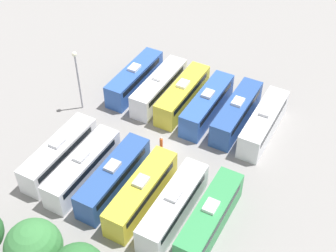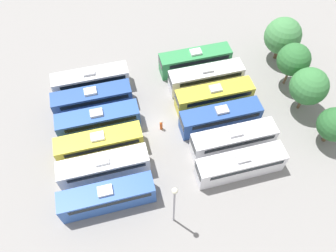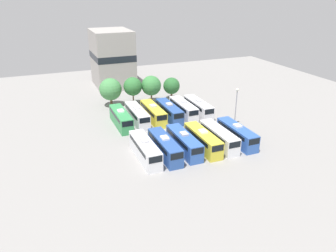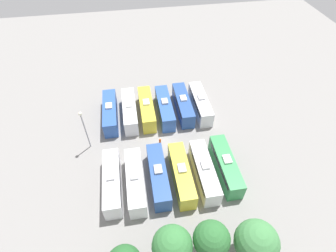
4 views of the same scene
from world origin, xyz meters
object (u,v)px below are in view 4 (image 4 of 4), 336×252
object	(u,v)px
bus_4	(130,111)
bus_7	(204,171)
bus_5	(110,112)
bus_3	(147,108)
bus_6	(226,165)
bus_10	(135,181)
bus_1	(183,104)
bus_8	(182,174)
bus_2	(165,108)
tree_1	(212,239)
bus_0	(200,103)
bus_9	(158,175)
worker_person	(160,142)
bus_11	(112,182)
tree_2	(172,246)
tree_0	(256,242)
light_pole	(84,125)

from	to	relation	value
bus_4	bus_7	bearing A→B (deg)	123.44
bus_5	bus_3	bearing A→B (deg)	179.12
bus_6	bus_10	xyz separation A→B (m)	(14.50, 0.50, 0.00)
bus_1	bus_8	world-z (taller)	same
bus_4	bus_2	bearing A→B (deg)	177.82
bus_6	tree_1	xyz separation A→B (m)	(6.14, 11.87, 2.95)
bus_0	bus_6	xyz separation A→B (m)	(-0.18, 15.41, 0.00)
tree_1	bus_10	bearing A→B (deg)	-53.70
bus_9	worker_person	bearing A→B (deg)	-100.04
bus_11	tree_2	distance (m)	13.98
bus_9	bus_11	size ratio (longest dim) A/B	1.00
bus_1	bus_6	bearing A→B (deg)	103.21
bus_9	bus_3	bearing A→B (deg)	-89.73
bus_2	bus_5	distance (m)	10.66
bus_2	bus_4	distance (m)	6.88
bus_10	bus_11	size ratio (longest dim) A/B	1.00
bus_1	bus_2	distance (m)	3.75
bus_0	tree_2	xyz separation A→B (m)	(10.65, 27.15, 2.69)
bus_6	bus_11	bearing A→B (deg)	0.12
bus_3	tree_0	size ratio (longest dim) A/B	1.52
bus_11	bus_5	bearing A→B (deg)	-89.71
bus_4	bus_6	world-z (taller)	same
bus_2	tree_2	xyz separation A→B (m)	(3.42, 27.08, 2.69)
worker_person	light_pole	bearing A→B (deg)	-7.43
bus_0	bus_2	xyz separation A→B (m)	(7.23, 0.07, 0.00)
light_pole	bus_8	bearing A→B (deg)	146.49
bus_2	bus_11	distance (m)	18.66
bus_6	bus_2	bearing A→B (deg)	-64.21
bus_6	bus_7	distance (m)	3.70
bus_0	bus_8	world-z (taller)	same
tree_1	bus_2	bearing A→B (deg)	-87.33
bus_6	tree_0	distance (m)	13.20
bus_8	light_pole	xyz separation A→B (m)	(14.56, -9.64, 3.84)
bus_9	bus_10	xyz separation A→B (m)	(3.61, 0.42, 0.00)
bus_5	bus_9	xyz separation A→B (m)	(-7.17, 15.85, 0.00)
light_pole	bus_5	bearing A→B (deg)	-119.95
bus_8	bus_10	xyz separation A→B (m)	(7.20, 0.03, 0.00)
light_pole	tree_1	bearing A→B (deg)	126.75
bus_1	bus_10	size ratio (longest dim) A/B	1.00
bus_1	bus_3	world-z (taller)	same
bus_5	bus_10	bearing A→B (deg)	102.34
bus_0	bus_11	xyz separation A→B (m)	(17.80, 15.44, 0.00)
bus_8	tree_0	distance (m)	14.24
bus_2	bus_6	size ratio (longest dim) A/B	1.00
bus_8	tree_2	bearing A→B (deg)	72.60
bus_4	tree_2	world-z (taller)	tree_2
bus_5	tree_1	world-z (taller)	tree_1
bus_9	light_pole	size ratio (longest dim) A/B	1.28
bus_0	bus_10	xyz separation A→B (m)	(14.31, 15.91, 0.00)
bus_10	tree_2	distance (m)	12.13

